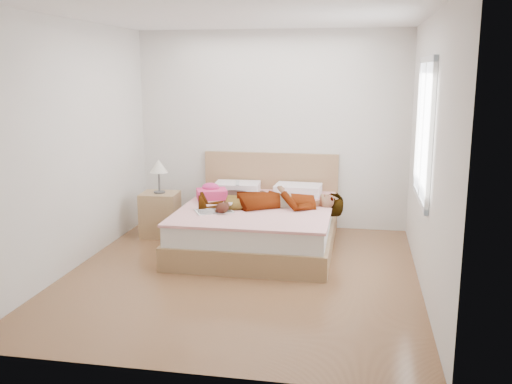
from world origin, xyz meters
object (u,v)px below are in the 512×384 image
woman (272,196)px  phone (237,183)px  magazine (214,211)px  plush_toy (223,208)px  towel (211,192)px  bed (259,223)px  coffee_mug (230,206)px  nightstand (160,211)px

woman → phone: 0.64m
phone → woman: bearing=-51.0°
magazine → plush_toy: plush_toy is taller
towel → plush_toy: 0.77m
phone → plush_toy: 0.83m
phone → magazine: size_ratio=0.20×
towel → phone: bearing=20.9°
towel → magazine: towel is taller
bed → phone: bearing=135.1°
phone → magazine: phone is taller
coffee_mug → plush_toy: 0.17m
bed → towel: size_ratio=4.70×
bed → plush_toy: size_ratio=9.00×
bed → magazine: (-0.44, -0.44, 0.24)m
woman → bed: size_ratio=0.83×
bed → coffee_mug: bed is taller
phone → plush_toy: size_ratio=0.42×
woman → towel: bearing=-121.6°
bed → woman: bearing=-22.6°
woman → plush_toy: (-0.49, -0.42, -0.06)m
towel → coffee_mug: size_ratio=3.66×
magazine → bed: bearing=45.2°
towel → plush_toy: towel is taller
phone → towel: phone is taller
phone → nightstand: (-0.98, -0.13, -0.37)m
coffee_mug → nightstand: nightstand is taller
nightstand → magazine: bearing=-36.1°
plush_toy → towel: bearing=114.1°
towel → magazine: 0.69m
phone → nightstand: bearing=175.3°
bed → nightstand: size_ratio=2.12×
woman → magazine: 0.72m
magazine → coffee_mug: size_ratio=4.07×
plush_toy → woman: bearing=40.2°
towel → coffee_mug: (0.36, -0.54, -0.03)m
woman → towel: size_ratio=3.90×
magazine → coffee_mug: bearing=35.6°
plush_toy → nightstand: bearing=145.3°
towel → bed: bearing=-18.4°
nightstand → plush_toy: bearing=-34.7°
woman → nightstand: nightstand is taller
woman → phone: bearing=-141.0°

